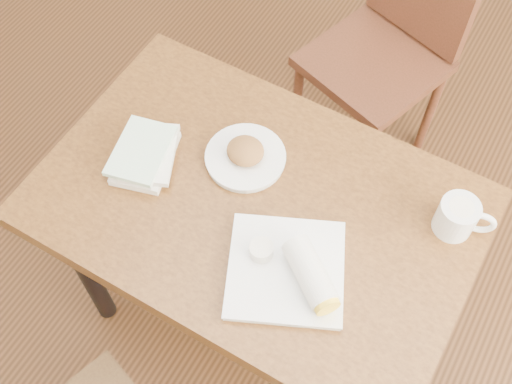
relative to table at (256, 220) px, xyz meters
The scene contains 7 objects.
ground 0.66m from the table, ahead, with size 4.00×5.00×0.01m, color #472814.
table is the anchor object (origin of this frame).
chair_far 0.92m from the table, 89.03° to the left, with size 0.53×0.53×0.95m.
plate_scone 0.18m from the table, 132.14° to the left, with size 0.21×0.21×0.07m.
coffee_mug 0.51m from the table, 21.90° to the left, with size 0.14×0.10×0.10m.
plate_burrito 0.25m from the table, 36.68° to the right, with size 0.36×0.36×0.09m.
book_stack 0.34m from the table, behind, with size 0.20×0.23×0.05m.
Camera 1 is at (0.41, -0.71, 2.15)m, focal length 45.00 mm.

